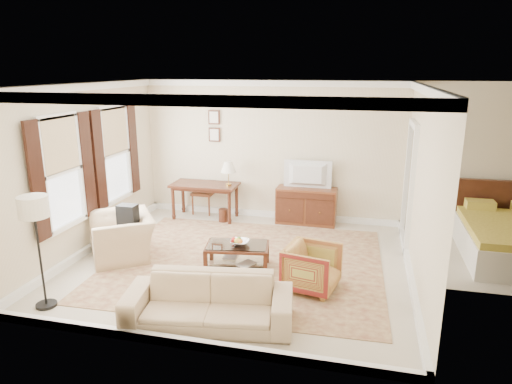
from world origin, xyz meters
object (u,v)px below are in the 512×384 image
at_px(tv, 307,166).
at_px(writing_desk, 205,189).
at_px(striped_armchair, 312,266).
at_px(coffee_table, 237,250).
at_px(sofa, 208,294).
at_px(sideboard, 306,206).
at_px(club_armchair, 122,229).

bearing_deg(tv, writing_desk, 4.38).
relative_size(writing_desk, striped_armchair, 1.88).
xyz_separation_m(coffee_table, sofa, (0.10, -1.66, 0.09)).
relative_size(writing_desk, sideboard, 1.14).
relative_size(sideboard, tv, 1.32).
relative_size(writing_desk, club_armchair, 1.24).
distance_m(tv, club_armchair, 3.81).
bearing_deg(coffee_table, sofa, -86.65).
bearing_deg(tv, sofa, 80.59).
bearing_deg(striped_armchair, club_armchair, 94.00).
bearing_deg(coffee_table, sideboard, 72.57).
height_order(tv, sofa, tv).
relative_size(sideboard, striped_armchair, 1.64).
relative_size(club_armchair, sofa, 0.54).
bearing_deg(club_armchair, tv, 94.92).
height_order(writing_desk, coffee_table, writing_desk).
height_order(striped_armchair, club_armchair, club_armchair).
relative_size(writing_desk, sofa, 0.67).
bearing_deg(striped_armchair, sideboard, 20.73).
relative_size(coffee_table, club_armchair, 0.95).
distance_m(writing_desk, striped_armchair, 3.79).
height_order(club_armchair, sofa, club_armchair).
xyz_separation_m(tv, sofa, (-0.68, -4.12, -0.81)).
height_order(sideboard, tv, tv).
bearing_deg(club_armchair, coffee_table, 53.61).
xyz_separation_m(writing_desk, club_armchair, (-0.67, -2.29, -0.16)).
height_order(striped_armchair, sofa, sofa).
xyz_separation_m(sideboard, coffee_table, (-0.78, -2.48, -0.06)).
xyz_separation_m(coffee_table, striped_armchair, (1.25, -0.43, 0.05)).
height_order(coffee_table, striped_armchair, striped_armchair).
bearing_deg(sideboard, sofa, -99.36).
bearing_deg(tv, striped_armchair, 99.21).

